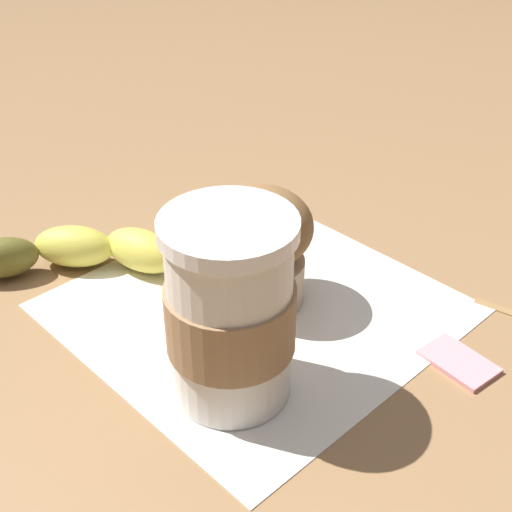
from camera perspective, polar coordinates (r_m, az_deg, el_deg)
The scene contains 6 objects.
ground_plane at distance 0.55m, azimuth -0.00°, elevation -4.21°, with size 3.00×3.00×0.00m, color #936D47.
paper_napkin at distance 0.55m, azimuth -0.00°, elevation -4.15°, with size 0.26×0.26×0.00m, color white.
coffee_cup at distance 0.44m, azimuth -2.07°, elevation -4.45°, with size 0.08×0.08×0.13m.
muffin at distance 0.53m, azimuth 0.40°, elevation 1.03°, with size 0.08×0.08×0.09m.
banana at distance 0.59m, azimuth -12.03°, elevation 0.12°, with size 0.16×0.16×0.03m.
sugar_packet at distance 0.52m, azimuth 15.94°, elevation -7.99°, with size 0.05×0.03×0.01m, color pink.
Camera 1 is at (-0.35, 0.25, 0.33)m, focal length 50.00 mm.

